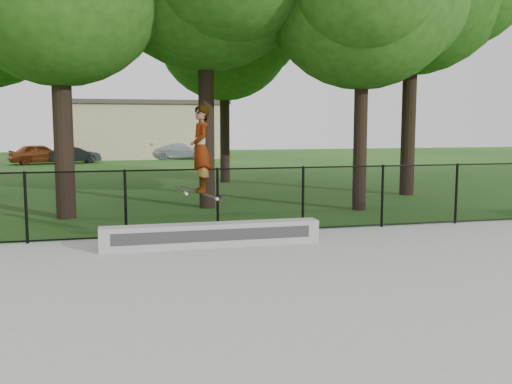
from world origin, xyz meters
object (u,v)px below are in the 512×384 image
at_px(car_c, 180,151).
at_px(skater_airborne, 201,150).
at_px(car_a, 40,154).
at_px(grind_ledge, 212,235).
at_px(car_b, 74,155).

relative_size(car_c, skater_airborne, 2.09).
bearing_deg(car_a, car_c, -88.91).
xyz_separation_m(car_a, car_c, (9.32, 3.12, -0.03)).
height_order(grind_ledge, car_c, car_c).
distance_m(car_a, car_b, 2.06).
bearing_deg(car_b, car_c, -86.14).
height_order(car_c, skater_airborne, skater_airborne).
relative_size(car_a, car_c, 0.96).
height_order(grind_ledge, car_b, car_b).
relative_size(car_a, skater_airborne, 2.00).
bearing_deg(car_c, car_a, 114.54).
bearing_deg(grind_ledge, car_c, 84.70).
xyz_separation_m(grind_ledge, car_c, (2.86, 30.78, 0.33)).
bearing_deg(car_a, grind_ledge, 175.72).
distance_m(grind_ledge, skater_airborne, 1.74).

